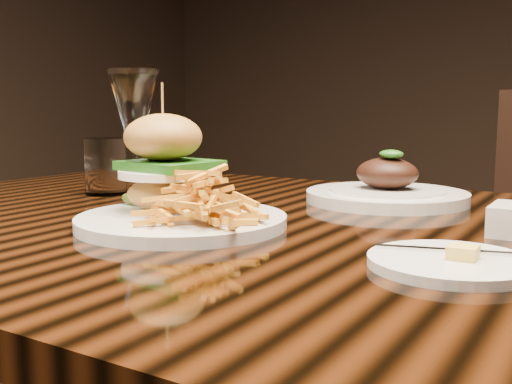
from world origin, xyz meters
The scene contains 6 objects.
dining_table centered at (0.00, 0.00, 0.67)m, with size 1.60×0.90×0.75m.
burger_plate centered at (-0.19, -0.10, 0.80)m, with size 0.27×0.27×0.19m.
side_saucer centered at (0.17, -0.12, 0.76)m, with size 0.16×0.16×0.02m.
wine_glass centered at (-0.33, -0.02, 0.90)m, with size 0.08×0.08×0.21m.
water_tumbler centered at (-0.48, 0.06, 0.80)m, with size 0.07×0.07×0.10m, color white.
far_dish centered at (-0.02, 0.23, 0.77)m, with size 0.26×0.26×0.09m.
Camera 1 is at (0.30, -0.70, 0.90)m, focal length 42.00 mm.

